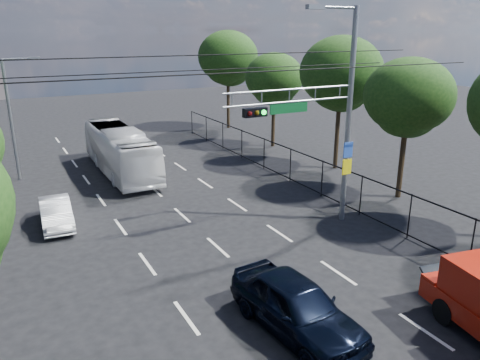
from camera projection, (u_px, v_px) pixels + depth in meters
lane_markings at (168, 202)px, 24.28m from camera, size 6.12×38.00×0.01m
signal_mast at (327, 111)px, 20.01m from camera, size 6.43×0.39×9.50m
streetlight_left at (13, 114)px, 26.95m from camera, size 2.09×0.22×7.08m
utility_wires at (206, 66)px, 17.73m from camera, size 22.00×5.04×0.74m
fence_right at (309, 172)px, 25.85m from camera, size 0.06×34.03×2.00m
tree_right_b at (408, 102)px, 23.60m from camera, size 4.50×4.50×7.31m
tree_right_c at (341, 78)px, 28.70m from camera, size 5.10×5.10×8.29m
tree_right_d at (274, 82)px, 34.66m from camera, size 4.32×4.32×7.02m
tree_right_e at (228, 61)px, 41.14m from camera, size 5.28×5.28×8.58m
navy_hatchback at (296, 306)px, 13.69m from camera, size 2.36×5.00×1.65m
white_bus at (120, 151)px, 28.98m from camera, size 2.41×10.14×2.82m
white_van at (56, 213)px, 21.23m from camera, size 1.50×3.81×1.23m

